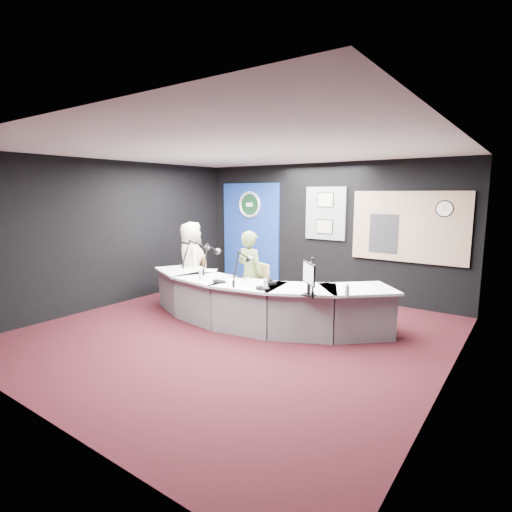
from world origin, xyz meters
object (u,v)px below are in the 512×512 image
Objects in this scene: armchair_left at (192,275)px; armchair_right at (250,292)px; broadcast_desk at (255,301)px; person_man at (191,262)px; person_woman at (250,275)px.

armchair_left reaches higher than armchair_right.
broadcast_desk is at bearing 20.76° from armchair_left.
armchair_right is 1.68m from person_man.
broadcast_desk is 0.30m from armchair_right.
armchair_left is at bearing 167.59° from broadcast_desk.
person_man reaches higher than armchair_left.
broadcast_desk is at bearing -18.10° from armchair_right.
person_man reaches higher than armchair_right.
person_woman is at bearing 25.11° from armchair_left.
person_woman is at bearing -152.99° from person_man.
broadcast_desk is 2.80× the size of person_man.
person_woman is at bearing -159.49° from armchair_right.
armchair_right reaches higher than broadcast_desk.
armchair_right is 0.62× the size of person_woman.
person_man is (-1.85, 0.41, 0.43)m from broadcast_desk.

